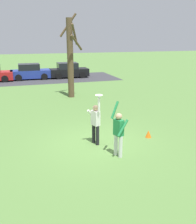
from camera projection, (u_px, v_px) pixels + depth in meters
The scene contains 9 objects.
ground_plane at pixel (97, 143), 10.36m from camera, with size 120.00×120.00×0.00m, color #567F3D.
person_catcher at pixel (96, 121), 10.02m from camera, with size 0.48×0.59×2.08m.
person_defender at pixel (119, 131), 8.97m from camera, with size 0.56×0.64×2.04m.
frisbee_disc at pixel (99, 95), 9.53m from camera, with size 0.28×0.28×0.02m, color white.
parked_car_blue at pixel (30, 72), 25.92m from camera, with size 4.10×2.04×1.59m.
parked_car_black at pixel (69, 71), 27.00m from camera, with size 4.10×2.04×1.59m.
parking_strip at pixel (34, 79), 25.90m from camera, with size 17.38×6.40×0.01m, color #38383D.
bare_tree_tall at pixel (71, 56), 17.54m from camera, with size 1.50×1.57×5.84m.
field_cone_orange at pixel (148, 134), 10.92m from camera, with size 0.26×0.26×0.32m, color orange.
Camera 1 is at (-2.88, -9.10, 4.22)m, focal length 40.01 mm.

